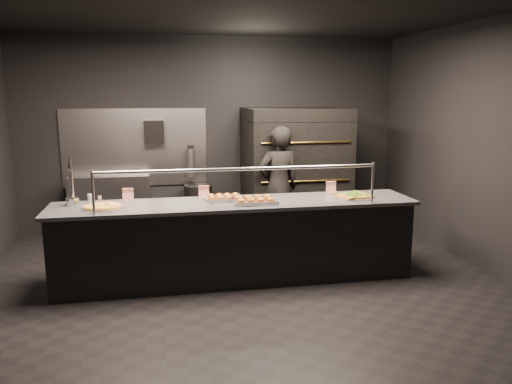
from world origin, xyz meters
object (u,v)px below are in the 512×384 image
pizza_oven (294,170)px  square_pizza (354,196)px  prep_shelf (110,205)px  round_pizza (102,207)px  slider_tray_a (224,198)px  slider_tray_b (255,200)px  trash_bin (199,208)px  service_counter (236,241)px  towel_dispenser (154,132)px  worker (278,187)px  fire_extinguisher (191,162)px  beer_tap (72,191)px

pizza_oven → square_pizza: 1.93m
prep_shelf → round_pizza: 2.40m
pizza_oven → slider_tray_a: (-1.32, -1.76, -0.02)m
prep_shelf → slider_tray_a: slider_tray_a is taller
slider_tray_b → trash_bin: bearing=101.2°
service_counter → square_pizza: 1.48m
towel_dispenser → worker: 2.17m
pizza_oven → trash_bin: 1.61m
fire_extinguisher → worker: (1.13, -1.18, -0.21)m
service_counter → beer_tap: beer_tap is taller
trash_bin → prep_shelf: bearing=175.7°
pizza_oven → service_counter: bearing=-122.3°
beer_tap → slider_tray_a: (1.66, -0.03, -0.13)m
service_counter → round_pizza: bearing=-179.0°
fire_extinguisher → slider_tray_b: fire_extinguisher is taller
slider_tray_a → worker: 1.42m
towel_dispenser → round_pizza: bearing=-102.8°
prep_shelf → slider_tray_a: 2.68m
towel_dispenser → worker: (1.68, -1.17, -0.70)m
beer_tap → fire_extinguisher: bearing=57.3°
slider_tray_b → trash_bin: size_ratio=0.70×
pizza_oven → towel_dispenser: 2.23m
prep_shelf → towel_dispenser: towel_dispenser is taller
fire_extinguisher → round_pizza: bearing=-114.4°
service_counter → pizza_oven: (1.20, 1.90, 0.50)m
pizza_oven → slider_tray_b: bearing=-116.8°
pizza_oven → square_pizza: size_ratio=4.22×
prep_shelf → towel_dispenser: bearing=5.7°
worker → slider_tray_a: bearing=40.2°
prep_shelf → towel_dispenser: size_ratio=3.43×
prep_shelf → worker: size_ratio=0.71×
round_pizza → slider_tray_a: slider_tray_a is taller
prep_shelf → towel_dispenser: (0.70, 0.07, 1.10)m
fire_extinguisher → square_pizza: (1.75, -2.42, -0.12)m
fire_extinguisher → square_pizza: 2.99m
towel_dispenser → pizza_oven: bearing=-13.1°
square_pizza → towel_dispenser: bearing=133.6°
round_pizza → trash_bin: bearing=62.0°
fire_extinguisher → worker: 1.65m
service_counter → prep_shelf: 2.82m
prep_shelf → beer_tap: bearing=-94.8°
towel_dispenser → round_pizza: (-0.55, -2.42, -0.61)m
slider_tray_b → worker: bearing=65.9°
slider_tray_a → service_counter: bearing=-48.9°
pizza_oven → round_pizza: size_ratio=4.26×
trash_bin → towel_dispenser: bearing=165.2°
round_pizza → slider_tray_a: bearing=7.0°
service_counter → round_pizza: 1.52m
round_pizza → towel_dispenser: bearing=77.2°
service_counter → towel_dispenser: 2.78m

